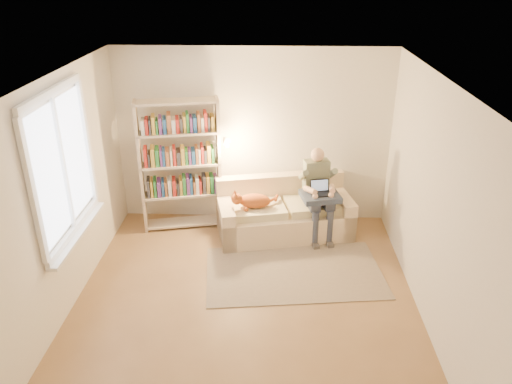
{
  "coord_description": "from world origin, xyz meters",
  "views": [
    {
      "loc": [
        0.31,
        -4.71,
        3.65
      ],
      "look_at": [
        0.09,
        1.0,
        0.99
      ],
      "focal_mm": 35.0,
      "sensor_mm": 36.0,
      "label": 1
    }
  ],
  "objects_px": {
    "sofa": "(284,215)",
    "bookshelf": "(180,159)",
    "cat": "(254,200)",
    "laptop": "(316,190)",
    "person": "(318,188)"
  },
  "relations": [
    {
      "from": "cat",
      "to": "laptop",
      "type": "xyz_separation_m",
      "value": [
        0.86,
        0.05,
        0.15
      ]
    },
    {
      "from": "sofa",
      "to": "person",
      "type": "xyz_separation_m",
      "value": [
        0.47,
        -0.05,
        0.45
      ]
    },
    {
      "from": "sofa",
      "to": "laptop",
      "type": "bearing_deg",
      "value": -32.4
    },
    {
      "from": "person",
      "to": "laptop",
      "type": "distance_m",
      "value": 0.12
    },
    {
      "from": "laptop",
      "to": "cat",
      "type": "bearing_deg",
      "value": 171.56
    },
    {
      "from": "sofa",
      "to": "cat",
      "type": "distance_m",
      "value": 0.58
    },
    {
      "from": "sofa",
      "to": "person",
      "type": "relative_size",
      "value": 1.56
    },
    {
      "from": "cat",
      "to": "person",
      "type": "bearing_deg",
      "value": -1.57
    },
    {
      "from": "bookshelf",
      "to": "cat",
      "type": "bearing_deg",
      "value": -31.33
    },
    {
      "from": "cat",
      "to": "sofa",
      "type": "bearing_deg",
      "value": 14.74
    },
    {
      "from": "cat",
      "to": "bookshelf",
      "type": "distance_m",
      "value": 1.22
    },
    {
      "from": "sofa",
      "to": "cat",
      "type": "bearing_deg",
      "value": -165.26
    },
    {
      "from": "sofa",
      "to": "bookshelf",
      "type": "distance_m",
      "value": 1.7
    },
    {
      "from": "bookshelf",
      "to": "laptop",
      "type": "bearing_deg",
      "value": -21.47
    },
    {
      "from": "sofa",
      "to": "laptop",
      "type": "height_order",
      "value": "laptop"
    }
  ]
}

